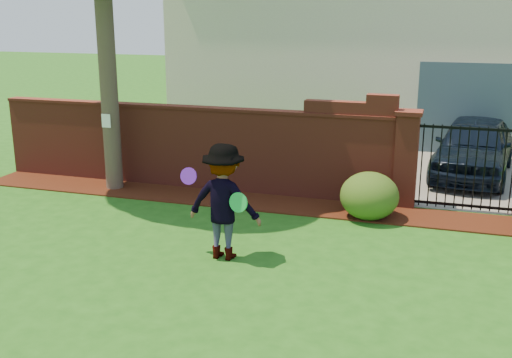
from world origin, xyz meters
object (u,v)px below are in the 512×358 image
(frisbee_purple, at_px, (189,176))
(frisbee_green, at_px, (238,202))
(man, at_px, (223,202))
(car, at_px, (473,149))

(frisbee_purple, relative_size, frisbee_green, 0.86)
(man, xyz_separation_m, frisbee_green, (0.31, -0.18, 0.08))
(car, relative_size, frisbee_purple, 15.49)
(car, bearing_deg, man, -114.31)
(man, bearing_deg, frisbee_green, 152.87)
(frisbee_green, bearing_deg, car, 61.24)
(man, bearing_deg, frisbee_purple, 24.75)
(frisbee_purple, height_order, frisbee_green, frisbee_purple)
(man, bearing_deg, car, -119.05)
(car, xyz_separation_m, frisbee_green, (-3.43, -6.25, 0.30))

